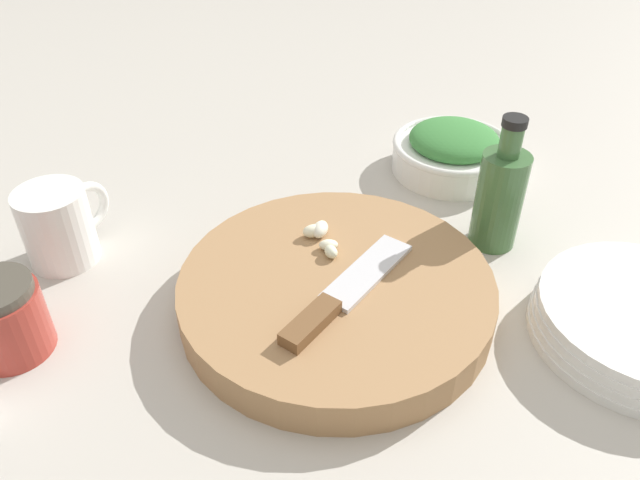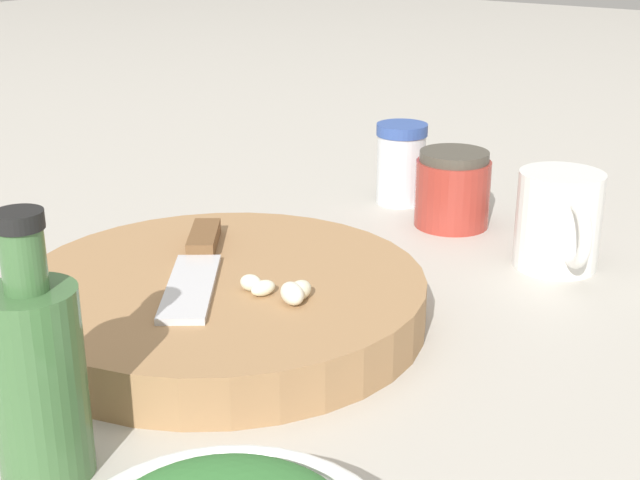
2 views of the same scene
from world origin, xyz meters
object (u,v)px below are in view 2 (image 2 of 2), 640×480
at_px(cutting_board, 222,300).
at_px(garlic_cloves, 282,290).
at_px(oil_bottle, 38,375).
at_px(chef_knife, 197,262).
at_px(honey_jar, 453,189).
at_px(spice_jar, 401,163).
at_px(coffee_mug, 559,221).

relative_size(cutting_board, garlic_cloves, 4.85).
bearing_deg(oil_bottle, chef_knife, -157.56).
height_order(chef_knife, honey_jar, honey_jar).
xyz_separation_m(spice_jar, oil_bottle, (0.55, 0.11, 0.02)).
relative_size(garlic_cloves, oil_bottle, 0.41).
distance_m(chef_knife, coffee_mug, 0.32).
bearing_deg(honey_jar, garlic_cloves, 6.40).
height_order(honey_jar, oil_bottle, oil_bottle).
bearing_deg(cutting_board, oil_bottle, 15.59).
xyz_separation_m(cutting_board, coffee_mug, (-0.26, 0.16, 0.02)).
relative_size(chef_knife, honey_jar, 2.13).
distance_m(chef_knife, oil_bottle, 0.23).
bearing_deg(spice_jar, oil_bottle, 11.62).
bearing_deg(coffee_mug, garlic_cloves, -19.79).
height_order(spice_jar, coffee_mug, same).
relative_size(chef_knife, spice_jar, 1.88).
bearing_deg(oil_bottle, coffee_mug, 167.83).
bearing_deg(oil_bottle, garlic_cloves, 178.55).
relative_size(cutting_board, spice_jar, 3.59).
relative_size(garlic_cloves, coffee_mug, 0.69).
distance_m(cutting_board, coffee_mug, 0.31).
xyz_separation_m(chef_knife, coffee_mug, (-0.26, 0.19, 0.00)).
xyz_separation_m(garlic_cloves, oil_bottle, (0.20, -0.01, 0.02)).
xyz_separation_m(cutting_board, honey_jar, (-0.31, 0.03, 0.02)).
height_order(cutting_board, oil_bottle, oil_bottle).
bearing_deg(oil_bottle, honey_jar, -176.69).
xyz_separation_m(chef_knife, garlic_cloves, (0.01, 0.09, 0.00)).
distance_m(cutting_board, chef_knife, 0.04).
height_order(garlic_cloves, coffee_mug, coffee_mug).
height_order(garlic_cloves, oil_bottle, oil_bottle).
height_order(chef_knife, oil_bottle, oil_bottle).
bearing_deg(garlic_cloves, coffee_mug, 160.21).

